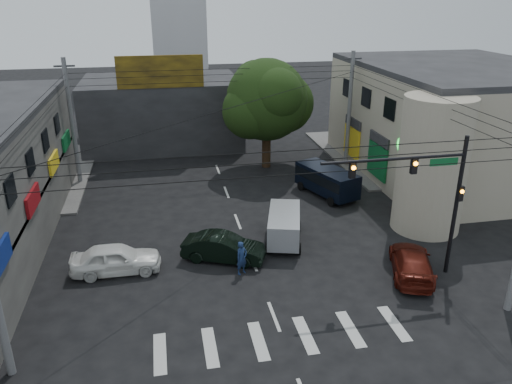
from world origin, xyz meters
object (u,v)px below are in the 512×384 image
object	(u,v)px
dark_sedan	(224,248)
traffic_officer	(242,258)
street_tree	(267,100)
traffic_gantry	(427,186)
navy_van	(327,182)
white_compact	(116,259)
utility_pole_far_right	(349,110)
silver_minivan	(284,227)
utility_pole_far_left	(72,123)
maroon_sedan	(412,262)

from	to	relation	value
dark_sedan	traffic_officer	world-z (taller)	traffic_officer
street_tree	traffic_gantry	size ratio (longest dim) A/B	1.21
dark_sedan	navy_van	xyz separation A→B (m)	(8.30, 7.64, 0.27)
dark_sedan	white_compact	distance (m)	5.54
dark_sedan	traffic_officer	bearing A→B (deg)	-132.83
navy_van	traffic_gantry	bearing A→B (deg)	164.87
utility_pole_far_right	traffic_officer	size ratio (longest dim) A/B	5.19
dark_sedan	navy_van	distance (m)	11.28
street_tree	white_compact	world-z (taller)	street_tree
white_compact	silver_minivan	xyz separation A→B (m)	(9.20, 1.61, 0.12)
street_tree	traffic_officer	bearing A→B (deg)	-106.51
utility_pole_far_left	white_compact	distance (m)	14.69
utility_pole_far_right	dark_sedan	distance (m)	18.51
dark_sedan	traffic_officer	xyz separation A→B (m)	(0.71, -1.56, 0.16)
white_compact	traffic_officer	distance (m)	6.40
traffic_gantry	white_compact	distance (m)	15.74
navy_van	traffic_officer	size ratio (longest dim) A/B	3.00
white_compact	maroon_sedan	distance (m)	14.96
maroon_sedan	silver_minivan	distance (m)	7.21
utility_pole_far_left	navy_van	bearing A→B (deg)	-18.90
traffic_gantry	dark_sedan	world-z (taller)	traffic_gantry
utility_pole_far_left	white_compact	xyz separation A→B (m)	(3.48, -13.74, -3.84)
utility_pole_far_right	maroon_sedan	size ratio (longest dim) A/B	1.82
white_compact	street_tree	bearing A→B (deg)	-36.45
navy_van	utility_pole_far_left	bearing A→B (deg)	50.76
traffic_gantry	traffic_officer	bearing A→B (deg)	167.68
traffic_gantry	utility_pole_far_left	xyz separation A→B (m)	(-18.32, 17.00, -0.23)
utility_pole_far_right	maroon_sedan	distance (m)	17.57
utility_pole_far_left	silver_minivan	world-z (taller)	utility_pole_far_left
utility_pole_far_right	utility_pole_far_left	bearing A→B (deg)	180.00
utility_pole_far_left	dark_sedan	world-z (taller)	utility_pole_far_left
street_tree	maroon_sedan	world-z (taller)	street_tree
traffic_gantry	traffic_officer	world-z (taller)	traffic_gantry
silver_minivan	navy_van	world-z (taller)	navy_van
dark_sedan	navy_van	bearing A→B (deg)	-24.71
street_tree	silver_minivan	world-z (taller)	street_tree
silver_minivan	traffic_officer	bearing A→B (deg)	151.03
utility_pole_far_left	traffic_officer	size ratio (longest dim) A/B	5.19
white_compact	utility_pole_far_left	bearing A→B (deg)	14.53
maroon_sedan	white_compact	bearing A→B (deg)	8.48
traffic_officer	silver_minivan	bearing A→B (deg)	15.17
street_tree	traffic_officer	size ratio (longest dim) A/B	4.91
navy_van	street_tree	bearing A→B (deg)	1.78
street_tree	traffic_gantry	world-z (taller)	street_tree
traffic_gantry	maroon_sedan	distance (m)	4.16
maroon_sedan	silver_minivan	xyz separation A→B (m)	(-5.43, 4.74, 0.21)
dark_sedan	white_compact	world-z (taller)	white_compact
utility_pole_far_left	silver_minivan	distance (m)	17.94
utility_pole_far_right	white_compact	bearing A→B (deg)	-141.89
utility_pole_far_right	navy_van	size ratio (longest dim) A/B	1.73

